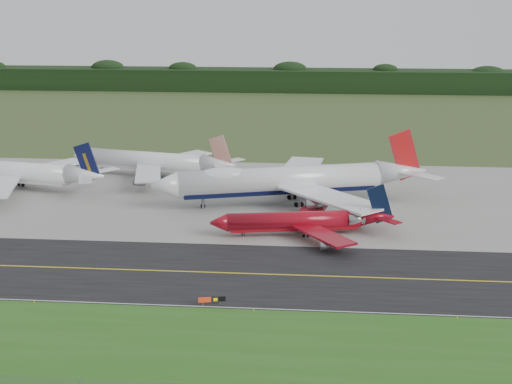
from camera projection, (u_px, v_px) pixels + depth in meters
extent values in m
plane|color=#2F431F|center=(252.00, 266.00, 137.80)|extent=(600.00, 600.00, 0.00)
cube|color=#275C1B|center=(230.00, 352.00, 104.14)|extent=(400.00, 30.00, 0.01)
cube|color=black|center=(250.00, 274.00, 133.95)|extent=(400.00, 32.00, 0.02)
cube|color=gray|center=(270.00, 196.00, 186.84)|extent=(400.00, 78.00, 0.01)
cube|color=yellow|center=(250.00, 274.00, 133.94)|extent=(400.00, 0.40, 0.00)
cube|color=silver|center=(241.00, 308.00, 119.04)|extent=(400.00, 0.25, 0.00)
cube|color=black|center=(297.00, 80.00, 400.69)|extent=(700.00, 24.00, 12.00)
cylinder|color=silver|center=(280.00, 180.00, 178.06)|extent=(50.95, 20.87, 6.50)
cube|color=black|center=(280.00, 188.00, 178.61)|extent=(48.03, 18.58, 2.28)
cone|color=silver|center=(164.00, 186.00, 172.45)|extent=(7.99, 8.06, 6.50)
cone|color=silver|center=(401.00, 172.00, 184.24)|extent=(14.81, 10.10, 6.50)
ellipsoid|color=silver|center=(223.00, 176.00, 174.80)|extent=(14.30, 9.09, 4.15)
cube|color=silver|center=(331.00, 197.00, 166.39)|extent=(26.16, 27.81, 0.56)
cube|color=silver|center=(299.00, 169.00, 193.79)|extent=(13.38, 30.03, 0.56)
cube|color=red|center=(405.00, 155.00, 183.22)|extent=(9.11, 3.17, 13.48)
cylinder|color=gray|center=(314.00, 205.00, 166.67)|extent=(4.18, 3.63, 2.73)
cylinder|color=gray|center=(285.00, 177.00, 192.88)|extent=(4.18, 3.63, 2.73)
cylinder|color=gray|center=(356.00, 219.00, 155.90)|extent=(4.18, 3.63, 2.73)
cylinder|color=gray|center=(295.00, 166.00, 205.94)|extent=(4.18, 3.63, 2.73)
cylinder|color=black|center=(203.00, 206.00, 175.76)|extent=(1.27, 0.84, 1.17)
cylinder|color=slate|center=(299.00, 198.00, 176.55)|extent=(1.13, 1.13, 4.35)
cylinder|color=black|center=(299.00, 205.00, 176.97)|extent=(1.29, 0.90, 1.17)
cylinder|color=slate|center=(292.00, 191.00, 183.32)|extent=(1.13, 1.13, 4.35)
cylinder|color=black|center=(292.00, 197.00, 183.73)|extent=(1.29, 0.90, 1.17)
cylinder|color=maroon|center=(294.00, 221.00, 155.37)|extent=(29.48, 9.23, 3.96)
cube|color=maroon|center=(294.00, 226.00, 155.70)|extent=(27.87, 7.99, 1.39)
cone|color=maroon|center=(219.00, 223.00, 153.83)|extent=(4.32, 4.56, 3.96)
cone|color=maroon|center=(377.00, 217.00, 157.01)|extent=(8.31, 5.30, 3.96)
cube|color=maroon|center=(323.00, 235.00, 148.19)|extent=(13.76, 16.33, 0.45)
cube|color=maroon|center=(310.00, 212.00, 163.84)|extent=(9.19, 17.10, 0.45)
cube|color=black|center=(380.00, 204.00, 156.29)|extent=(6.20, 1.45, 9.01)
cylinder|color=gray|center=(325.00, 246.00, 144.70)|extent=(2.43, 2.03, 1.66)
cylinder|color=gray|center=(306.00, 212.00, 167.84)|extent=(2.43, 2.03, 1.66)
cylinder|color=black|center=(243.00, 235.00, 155.08)|extent=(0.76, 0.45, 0.71)
cylinder|color=slate|center=(306.00, 233.00, 154.07)|extent=(0.65, 0.65, 2.04)
cylinder|color=black|center=(306.00, 236.00, 154.24)|extent=(0.77, 0.48, 0.71)
cylinder|color=slate|center=(303.00, 227.00, 158.25)|extent=(0.65, 0.65, 2.04)
cylinder|color=black|center=(303.00, 230.00, 158.43)|extent=(0.77, 0.48, 0.71)
cylinder|color=white|center=(3.00, 171.00, 193.29)|extent=(39.65, 12.31, 5.29)
cube|color=white|center=(4.00, 177.00, 193.74)|extent=(37.48, 10.65, 1.85)
cone|color=white|center=(86.00, 175.00, 186.82)|extent=(11.17, 7.08, 5.29)
cube|color=white|center=(1.00, 186.00, 180.77)|extent=(12.80, 24.55, 0.47)
cube|color=white|center=(50.00, 166.00, 202.65)|extent=(19.41, 23.28, 0.47)
cube|color=#0D123D|center=(87.00, 162.00, 185.76)|extent=(7.36, 1.75, 10.67)
cylinder|color=gray|center=(40.00, 171.00, 203.34)|extent=(3.24, 2.71, 2.22)
cylinder|color=gray|center=(73.00, 164.00, 211.64)|extent=(3.24, 2.71, 2.22)
cylinder|color=slate|center=(8.00, 186.00, 190.63)|extent=(0.86, 0.86, 3.35)
cylinder|color=black|center=(9.00, 190.00, 190.94)|extent=(1.02, 0.64, 0.95)
cylinder|color=slate|center=(21.00, 181.00, 196.05)|extent=(0.86, 0.86, 3.35)
cylinder|color=black|center=(21.00, 185.00, 196.36)|extent=(1.02, 0.64, 0.95)
cylinder|color=silver|center=(144.00, 160.00, 206.76)|extent=(37.10, 13.11, 5.12)
cube|color=silver|center=(144.00, 166.00, 207.19)|extent=(35.02, 11.45, 1.79)
cone|color=silver|center=(81.00, 156.00, 212.84)|extent=(5.62, 6.01, 5.12)
cone|color=silver|center=(219.00, 164.00, 199.83)|extent=(10.62, 7.14, 5.12)
cube|color=silver|center=(148.00, 173.00, 195.38)|extent=(11.01, 22.06, 0.46)
cube|color=silver|center=(179.00, 157.00, 214.82)|extent=(18.19, 20.79, 0.46)
cube|color=#B1200C|center=(221.00, 153.00, 198.79)|extent=(6.98, 1.95, 10.18)
cylinder|color=gray|center=(139.00, 182.00, 191.19)|extent=(3.20, 2.71, 2.15)
cylinder|color=gray|center=(185.00, 158.00, 219.92)|extent=(3.20, 2.71, 2.15)
cylinder|color=black|center=(102.00, 171.00, 211.99)|extent=(0.99, 0.61, 0.92)
cylinder|color=slate|center=(149.00, 174.00, 204.13)|extent=(0.86, 0.86, 3.23)
cylinder|color=black|center=(150.00, 178.00, 204.43)|extent=(1.00, 0.65, 0.92)
cylinder|color=slate|center=(158.00, 169.00, 209.31)|extent=(0.86, 0.86, 3.23)
cylinder|color=black|center=(158.00, 173.00, 209.61)|extent=(1.00, 0.65, 0.92)
cylinder|color=slate|center=(203.00, 304.00, 119.71)|extent=(0.11, 0.11, 0.67)
cylinder|color=slate|center=(220.00, 303.00, 120.11)|extent=(0.11, 0.11, 0.67)
cube|color=#B0280D|center=(205.00, 300.00, 119.55)|extent=(2.09, 0.65, 0.86)
cube|color=black|center=(215.00, 299.00, 119.80)|extent=(0.97, 0.39, 0.86)
cube|color=black|center=(222.00, 299.00, 119.96)|extent=(1.16, 0.43, 0.86)
cylinder|color=yellow|center=(34.00, 302.00, 120.97)|extent=(0.16, 0.16, 0.50)
cylinder|color=yellow|center=(253.00, 310.00, 117.84)|extent=(0.16, 0.16, 0.50)
cylinder|color=yellow|center=(457.00, 317.00, 115.07)|extent=(0.16, 0.16, 0.50)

